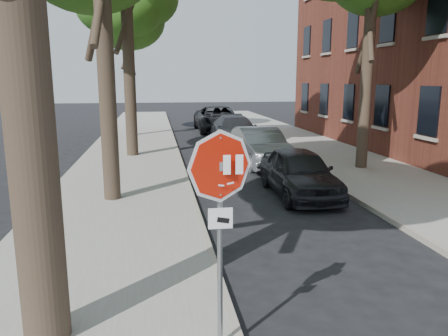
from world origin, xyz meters
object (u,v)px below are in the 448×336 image
(car_c, at_px, (235,130))
(car_d, at_px, (218,119))
(car_a, at_px, (299,172))
(stop_sign, at_px, (220,199))
(car_b, at_px, (260,147))
(tree_far, at_px, (128,6))

(car_c, relative_size, car_d, 0.86)
(car_a, bearing_deg, car_d, 90.55)
(car_c, bearing_deg, stop_sign, -102.48)
(stop_sign, distance_m, car_d, 23.06)
(car_c, distance_m, car_d, 5.71)
(car_b, bearing_deg, stop_sign, -109.29)
(car_b, xyz_separation_m, car_c, (0.06, 5.59, -0.00))
(car_b, distance_m, car_c, 5.59)
(stop_sign, relative_size, car_b, 0.59)
(car_a, xyz_separation_m, car_d, (-0.05, 15.85, 0.13))
(car_c, bearing_deg, car_b, -92.22)
(stop_sign, xyz_separation_m, car_c, (3.30, 17.10, -1.23))
(car_b, distance_m, car_d, 11.29)
(car_a, relative_size, car_d, 0.68)
(stop_sign, bearing_deg, car_d, 81.90)
(car_b, relative_size, car_c, 0.88)
(stop_sign, bearing_deg, car_a, 64.61)
(car_a, relative_size, car_b, 0.91)
(car_c, xyz_separation_m, car_d, (-0.05, 5.71, 0.09))
(tree_far, bearing_deg, car_d, 17.56)
(stop_sign, height_order, car_b, stop_sign)
(tree_far, bearing_deg, car_b, -61.36)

